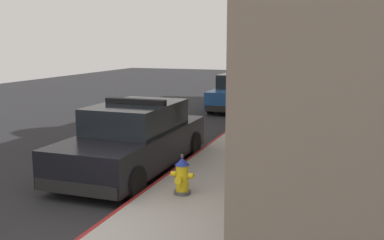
{
  "coord_description": "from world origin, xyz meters",
  "views": [
    {
      "loc": [
        3.54,
        -5.46,
        2.98
      ],
      "look_at": [
        -0.18,
        4.98,
        1.0
      ],
      "focal_mm": 41.17,
      "sensor_mm": 36.0,
      "label": 1
    }
  ],
  "objects_px": {
    "parked_car_silver_ahead": "(240,92)",
    "fire_hydrant": "(182,176)",
    "street_tree": "(286,23)",
    "police_cruiser": "(135,139)"
  },
  "relations": [
    {
      "from": "parked_car_silver_ahead",
      "to": "fire_hydrant",
      "type": "relative_size",
      "value": 6.37
    },
    {
      "from": "fire_hydrant",
      "to": "street_tree",
      "type": "bearing_deg",
      "value": 82.81
    },
    {
      "from": "police_cruiser",
      "to": "parked_car_silver_ahead",
      "type": "height_order",
      "value": "police_cruiser"
    },
    {
      "from": "police_cruiser",
      "to": "street_tree",
      "type": "xyz_separation_m",
      "value": [
        2.64,
        5.29,
        2.82
      ]
    },
    {
      "from": "fire_hydrant",
      "to": "parked_car_silver_ahead",
      "type": "bearing_deg",
      "value": 98.23
    },
    {
      "from": "parked_car_silver_ahead",
      "to": "fire_hydrant",
      "type": "xyz_separation_m",
      "value": [
        1.71,
        -11.81,
        -0.24
      ]
    },
    {
      "from": "street_tree",
      "to": "police_cruiser",
      "type": "bearing_deg",
      "value": -116.51
    },
    {
      "from": "police_cruiser",
      "to": "street_tree",
      "type": "relative_size",
      "value": 1.05
    },
    {
      "from": "parked_car_silver_ahead",
      "to": "police_cruiser",
      "type": "bearing_deg",
      "value": -90.36
    },
    {
      "from": "street_tree",
      "to": "parked_car_silver_ahead",
      "type": "bearing_deg",
      "value": 117.57
    }
  ]
}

